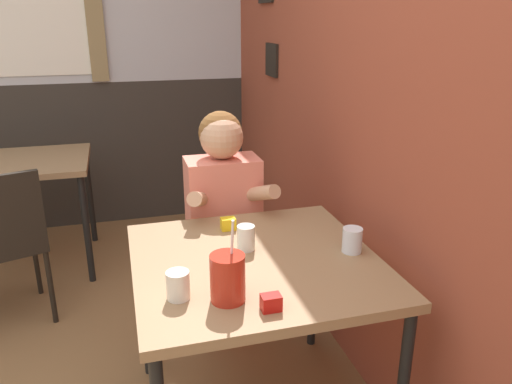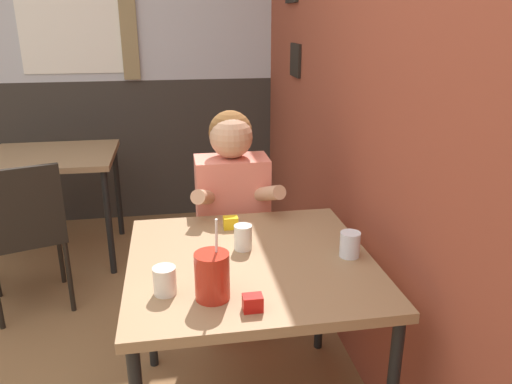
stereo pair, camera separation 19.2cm
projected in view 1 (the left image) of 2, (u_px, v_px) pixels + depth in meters
brick_wall_right at (304, 57)px, 2.68m from camera, size 0.08×4.58×2.70m
back_wall at (81, 46)px, 3.57m from camera, size 5.34×0.09×2.70m
main_table at (256, 275)px, 1.84m from camera, size 0.88×0.87×0.72m
background_table at (23, 173)px, 3.09m from camera, size 0.80×0.70×0.72m
chair_near_window at (1, 238)px, 2.51m from camera, size 0.51×0.51×0.86m
person_seated at (224, 226)px, 2.40m from camera, size 0.42×0.40×1.16m
cocktail_pitcher at (228, 278)px, 1.53m from camera, size 0.11×0.11×0.27m
glass_near_pitcher at (352, 240)px, 1.86m from camera, size 0.07×0.07×0.09m
glass_center at (246, 238)px, 1.87m from camera, size 0.07×0.07×0.10m
glass_far_side at (178, 285)px, 1.55m from camera, size 0.07×0.07×0.09m
condiment_ketchup at (271, 303)px, 1.49m from camera, size 0.06×0.04×0.05m
condiment_mustard at (228, 224)px, 2.06m from camera, size 0.06×0.04×0.05m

